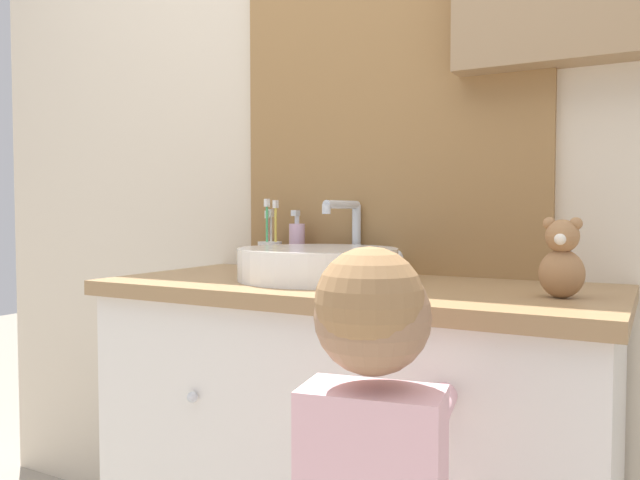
% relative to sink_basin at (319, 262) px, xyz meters
% --- Properties ---
extents(wall_back, '(3.20, 0.18, 2.50)m').
position_rel_sink_basin_xyz_m(wall_back, '(0.12, 0.27, 0.39)').
color(wall_back, beige).
rests_on(wall_back, ground_plane).
extents(vanity_counter, '(1.17, 0.54, 0.85)m').
position_rel_sink_basin_xyz_m(vanity_counter, '(0.10, -0.02, -0.47)').
color(vanity_counter, silver).
rests_on(vanity_counter, ground_plane).
extents(sink_basin, '(0.39, 0.44, 0.19)m').
position_rel_sink_basin_xyz_m(sink_basin, '(0.00, 0.00, 0.00)').
color(sink_basin, white).
rests_on(sink_basin, vanity_counter).
extents(toothbrush_holder, '(0.07, 0.07, 0.20)m').
position_rel_sink_basin_xyz_m(toothbrush_holder, '(-0.25, 0.16, 0.01)').
color(toothbrush_holder, silver).
rests_on(toothbrush_holder, vanity_counter).
extents(soap_dispenser, '(0.04, 0.04, 0.17)m').
position_rel_sink_basin_xyz_m(soap_dispenser, '(-0.17, 0.18, 0.03)').
color(soap_dispenser, '#CCA3BC').
rests_on(soap_dispenser, vanity_counter).
extents(teddy_bear, '(0.08, 0.07, 0.15)m').
position_rel_sink_basin_xyz_m(teddy_bear, '(0.56, -0.06, 0.03)').
color(teddy_bear, '#9E7047').
rests_on(teddy_bear, vanity_counter).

